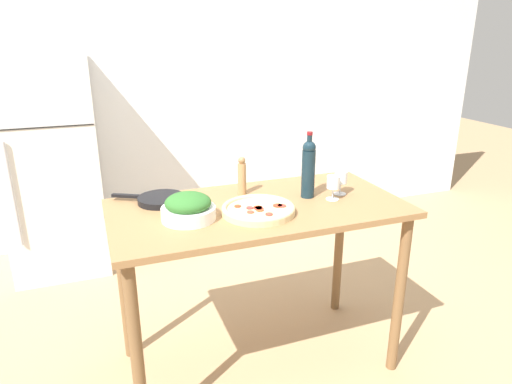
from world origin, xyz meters
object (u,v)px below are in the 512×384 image
(wine_bottle, at_px, (308,168))
(salad_bowl, at_px, (188,208))
(pepper_mill, at_px, (242,176))
(wine_glass_near, at_px, (333,184))
(wine_glass_far, at_px, (341,179))
(cast_iron_skillet, at_px, (161,199))
(homemade_pizza, at_px, (258,209))
(refrigerator, at_px, (52,167))

(wine_bottle, distance_m, salad_bowl, 0.67)
(wine_bottle, relative_size, salad_bowl, 1.38)
(pepper_mill, bearing_deg, wine_glass_near, -30.57)
(pepper_mill, bearing_deg, wine_glass_far, -20.61)
(wine_glass_near, distance_m, salad_bowl, 0.76)
(salad_bowl, bearing_deg, wine_bottle, 7.31)
(pepper_mill, relative_size, salad_bowl, 0.82)
(pepper_mill, relative_size, cast_iron_skillet, 0.58)
(cast_iron_skillet, bearing_deg, wine_glass_near, -17.94)
(salad_bowl, bearing_deg, homemade_pizza, -7.68)
(refrigerator, height_order, salad_bowl, refrigerator)
(wine_bottle, height_order, wine_glass_far, wine_bottle)
(wine_bottle, height_order, homemade_pizza, wine_bottle)
(homemade_pizza, bearing_deg, cast_iron_skillet, 142.49)
(pepper_mill, height_order, homemade_pizza, pepper_mill)
(wine_glass_near, bearing_deg, homemade_pizza, -174.05)
(refrigerator, xyz_separation_m, homemade_pizza, (1.02, -1.73, 0.15))
(cast_iron_skillet, bearing_deg, salad_bowl, -72.90)
(homemade_pizza, distance_m, cast_iron_skillet, 0.52)
(wine_glass_near, height_order, pepper_mill, pepper_mill)
(wine_glass_far, distance_m, cast_iron_skillet, 0.95)
(wine_bottle, relative_size, cast_iron_skillet, 0.97)
(wine_glass_far, bearing_deg, wine_bottle, 172.16)
(wine_glass_near, height_order, homemade_pizza, wine_glass_near)
(wine_bottle, xyz_separation_m, pepper_mill, (-0.31, 0.16, -0.06))
(wine_bottle, distance_m, cast_iron_skillet, 0.78)
(pepper_mill, distance_m, homemade_pizza, 0.30)
(wine_bottle, distance_m, wine_glass_near, 0.15)
(pepper_mill, xyz_separation_m, cast_iron_skillet, (-0.43, 0.03, -0.08))
(refrigerator, xyz_separation_m, salad_bowl, (0.68, -1.68, 0.19))
(refrigerator, distance_m, homemade_pizza, 2.01)
(wine_bottle, bearing_deg, salad_bowl, -172.69)
(refrigerator, relative_size, pepper_mill, 7.89)
(wine_bottle, bearing_deg, wine_glass_near, -39.20)
(wine_bottle, relative_size, pepper_mill, 1.68)
(pepper_mill, xyz_separation_m, salad_bowl, (-0.35, -0.25, -0.04))
(pepper_mill, bearing_deg, cast_iron_skillet, 176.14)
(cast_iron_skillet, bearing_deg, homemade_pizza, -37.51)
(wine_glass_near, relative_size, wine_glass_far, 1.00)
(refrigerator, bearing_deg, cast_iron_skillet, -66.98)
(refrigerator, bearing_deg, salad_bowl, -67.91)
(wine_glass_near, distance_m, homemade_pizza, 0.44)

